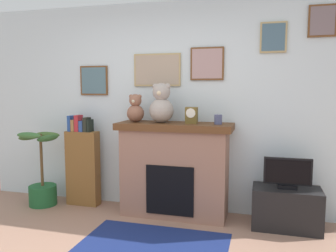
{
  "coord_description": "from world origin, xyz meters",
  "views": [
    {
      "loc": [
        1.17,
        -2.18,
        1.54
      ],
      "look_at": [
        0.09,
        1.71,
        1.09
      ],
      "focal_mm": 36.35,
      "sensor_mm": 36.0,
      "label": 1
    }
  ],
  "objects_px": {
    "potted_plant": "(42,180)",
    "mantel_clock": "(191,115)",
    "television": "(288,174)",
    "fireplace": "(175,169)",
    "bookshelf": "(83,164)",
    "tv_stand": "(286,208)",
    "teddy_bear_brown": "(135,109)",
    "candle_jar": "(218,119)",
    "teddy_bear_tan": "(161,105)"
  },
  "relations": [
    {
      "from": "potted_plant",
      "to": "mantel_clock",
      "type": "bearing_deg",
      "value": 3.29
    },
    {
      "from": "television",
      "to": "mantel_clock",
      "type": "height_order",
      "value": "mantel_clock"
    },
    {
      "from": "fireplace",
      "to": "television",
      "type": "distance_m",
      "value": 1.28
    },
    {
      "from": "television",
      "to": "bookshelf",
      "type": "bearing_deg",
      "value": 177.72
    },
    {
      "from": "bookshelf",
      "to": "tv_stand",
      "type": "xyz_separation_m",
      "value": [
        2.54,
        -0.1,
        -0.31
      ]
    },
    {
      "from": "television",
      "to": "teddy_bear_brown",
      "type": "height_order",
      "value": "teddy_bear_brown"
    },
    {
      "from": "bookshelf",
      "to": "potted_plant",
      "type": "xyz_separation_m",
      "value": [
        -0.51,
        -0.17,
        -0.2
      ]
    },
    {
      "from": "fireplace",
      "to": "teddy_bear_brown",
      "type": "height_order",
      "value": "teddy_bear_brown"
    },
    {
      "from": "potted_plant",
      "to": "tv_stand",
      "type": "xyz_separation_m",
      "value": [
        3.05,
        0.07,
        -0.11
      ]
    },
    {
      "from": "bookshelf",
      "to": "candle_jar",
      "type": "relative_size",
      "value": 10.62
    },
    {
      "from": "fireplace",
      "to": "potted_plant",
      "type": "height_order",
      "value": "fireplace"
    },
    {
      "from": "candle_jar",
      "to": "mantel_clock",
      "type": "distance_m",
      "value": 0.31
    },
    {
      "from": "potted_plant",
      "to": "teddy_bear_tan",
      "type": "relative_size",
      "value": 2.11
    },
    {
      "from": "teddy_bear_brown",
      "to": "mantel_clock",
      "type": "bearing_deg",
      "value": -0.08
    },
    {
      "from": "teddy_bear_brown",
      "to": "teddy_bear_tan",
      "type": "xyz_separation_m",
      "value": [
        0.33,
        -0.0,
        0.06
      ]
    },
    {
      "from": "tv_stand",
      "to": "teddy_bear_brown",
      "type": "bearing_deg",
      "value": 178.45
    },
    {
      "from": "potted_plant",
      "to": "tv_stand",
      "type": "bearing_deg",
      "value": 1.25
    },
    {
      "from": "television",
      "to": "mantel_clock",
      "type": "relative_size",
      "value": 2.62
    },
    {
      "from": "teddy_bear_tan",
      "to": "bookshelf",
      "type": "bearing_deg",
      "value": 177.28
    },
    {
      "from": "teddy_bear_brown",
      "to": "teddy_bear_tan",
      "type": "height_order",
      "value": "teddy_bear_tan"
    },
    {
      "from": "potted_plant",
      "to": "candle_jar",
      "type": "bearing_deg",
      "value": 2.88
    },
    {
      "from": "television",
      "to": "teddy_bear_tan",
      "type": "height_order",
      "value": "teddy_bear_tan"
    },
    {
      "from": "potted_plant",
      "to": "mantel_clock",
      "type": "relative_size",
      "value": 5.19
    },
    {
      "from": "potted_plant",
      "to": "tv_stand",
      "type": "height_order",
      "value": "potted_plant"
    },
    {
      "from": "bookshelf",
      "to": "potted_plant",
      "type": "relative_size",
      "value": 1.19
    },
    {
      "from": "tv_stand",
      "to": "fireplace",
      "type": "bearing_deg",
      "value": 177.05
    },
    {
      "from": "potted_plant",
      "to": "candle_jar",
      "type": "xyz_separation_m",
      "value": [
        2.29,
        0.12,
        0.84
      ]
    },
    {
      "from": "bookshelf",
      "to": "teddy_bear_tan",
      "type": "distance_m",
      "value": 1.36
    },
    {
      "from": "tv_stand",
      "to": "candle_jar",
      "type": "xyz_separation_m",
      "value": [
        -0.77,
        0.05,
        0.95
      ]
    },
    {
      "from": "potted_plant",
      "to": "teddy_bear_brown",
      "type": "xyz_separation_m",
      "value": [
        1.28,
        0.11,
        0.94
      ]
    },
    {
      "from": "mantel_clock",
      "to": "teddy_bear_brown",
      "type": "xyz_separation_m",
      "value": [
        -0.7,
        0.0,
        0.06
      ]
    },
    {
      "from": "television",
      "to": "tv_stand",
      "type": "bearing_deg",
      "value": 90.0
    },
    {
      "from": "fireplace",
      "to": "potted_plant",
      "type": "distance_m",
      "value": 1.79
    },
    {
      "from": "potted_plant",
      "to": "television",
      "type": "xyz_separation_m",
      "value": [
        3.05,
        0.07,
        0.27
      ]
    },
    {
      "from": "television",
      "to": "teddy_bear_tan",
      "type": "distance_m",
      "value": 1.62
    },
    {
      "from": "fireplace",
      "to": "candle_jar",
      "type": "xyz_separation_m",
      "value": [
        0.51,
        -0.02,
        0.61
      ]
    },
    {
      "from": "bookshelf",
      "to": "candle_jar",
      "type": "height_order",
      "value": "candle_jar"
    },
    {
      "from": "potted_plant",
      "to": "mantel_clock",
      "type": "distance_m",
      "value": 2.17
    },
    {
      "from": "fireplace",
      "to": "teddy_bear_tan",
      "type": "xyz_separation_m",
      "value": [
        -0.16,
        -0.02,
        0.77
      ]
    },
    {
      "from": "teddy_bear_brown",
      "to": "teddy_bear_tan",
      "type": "bearing_deg",
      "value": -0.03
    },
    {
      "from": "potted_plant",
      "to": "teddy_bear_tan",
      "type": "distance_m",
      "value": 1.9
    },
    {
      "from": "candle_jar",
      "to": "teddy_bear_brown",
      "type": "bearing_deg",
      "value": -179.98
    },
    {
      "from": "bookshelf",
      "to": "fireplace",
      "type": "bearing_deg",
      "value": -1.54
    },
    {
      "from": "television",
      "to": "potted_plant",
      "type": "bearing_deg",
      "value": -178.77
    },
    {
      "from": "tv_stand",
      "to": "mantel_clock",
      "type": "relative_size",
      "value": 3.78
    },
    {
      "from": "television",
      "to": "teddy_bear_tan",
      "type": "relative_size",
      "value": 1.07
    },
    {
      "from": "tv_stand",
      "to": "teddy_bear_tan",
      "type": "xyz_separation_m",
      "value": [
        -1.44,
        0.05,
        1.11
      ]
    },
    {
      "from": "bookshelf",
      "to": "candle_jar",
      "type": "xyz_separation_m",
      "value": [
        1.77,
        -0.05,
        0.64
      ]
    },
    {
      "from": "bookshelf",
      "to": "potted_plant",
      "type": "distance_m",
      "value": 0.57
    },
    {
      "from": "tv_stand",
      "to": "candle_jar",
      "type": "bearing_deg",
      "value": 176.39
    }
  ]
}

